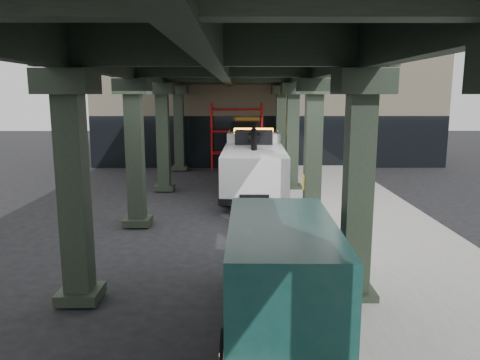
{
  "coord_description": "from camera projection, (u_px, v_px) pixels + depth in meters",
  "views": [
    {
      "loc": [
        0.06,
        -13.67,
        4.5
      ],
      "look_at": [
        0.13,
        1.57,
        1.7
      ],
      "focal_mm": 35.0,
      "sensor_mm": 36.0,
      "label": 1
    }
  ],
  "objects": [
    {
      "name": "viaduct",
      "position": [
        224.0,
        64.0,
        15.23
      ],
      "size": [
        7.4,
        32.0,
        6.4
      ],
      "color": "black",
      "rests_on": "ground"
    },
    {
      "name": "lane_stripe",
      "position": [
        285.0,
        226.0,
        16.23
      ],
      "size": [
        0.12,
        38.0,
        0.01
      ],
      "primitive_type": "cube",
      "color": "silver",
      "rests_on": "ground"
    },
    {
      "name": "scaffolding",
      "position": [
        237.0,
        134.0,
        28.28
      ],
      "size": [
        3.08,
        0.88,
        4.0
      ],
      "color": "red",
      "rests_on": "ground"
    },
    {
      "name": "building",
      "position": [
        265.0,
        101.0,
        33.21
      ],
      "size": [
        22.0,
        10.0,
        8.0
      ],
      "primitive_type": "cube",
      "color": "#C6B793",
      "rests_on": "ground"
    },
    {
      "name": "tow_truck",
      "position": [
        254.0,
        162.0,
        21.43
      ],
      "size": [
        2.96,
        9.23,
        3.0
      ],
      "rotation": [
        0.0,
        0.0,
        -0.03
      ],
      "color": "black",
      "rests_on": "ground"
    },
    {
      "name": "sidewalk",
      "position": [
        365.0,
        224.0,
        16.23
      ],
      "size": [
        5.0,
        40.0,
        0.15
      ],
      "primitive_type": "cube",
      "color": "gray",
      "rests_on": "ground"
    },
    {
      "name": "ground",
      "position": [
        236.0,
        244.0,
        14.25
      ],
      "size": [
        90.0,
        90.0,
        0.0
      ],
      "primitive_type": "plane",
      "color": "black",
      "rests_on": "ground"
    },
    {
      "name": "towed_van",
      "position": [
        280.0,
        269.0,
        9.06
      ],
      "size": [
        2.26,
        5.4,
        2.17
      ],
      "rotation": [
        0.0,
        0.0,
        -0.02
      ],
      "color": "#103935",
      "rests_on": "ground"
    }
  ]
}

